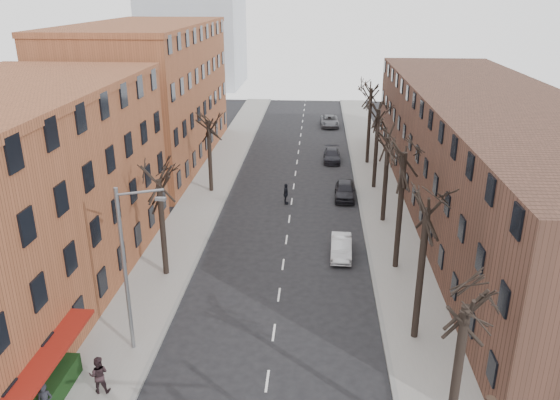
# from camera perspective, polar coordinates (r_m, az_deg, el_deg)

# --- Properties ---
(sidewalk_left) EXTENTS (4.00, 90.00, 0.15)m
(sidewalk_left) POSITION_cam_1_polar(r_m,az_deg,el_deg) (52.32, -7.40, 1.33)
(sidewalk_left) COLOR gray
(sidewalk_left) RESTS_ON ground
(sidewalk_right) EXTENTS (4.00, 90.00, 0.15)m
(sidewalk_right) POSITION_cam_1_polar(r_m,az_deg,el_deg) (51.68, 10.29, 0.91)
(sidewalk_right) COLOR gray
(sidewalk_right) RESTS_ON ground
(building_left_near) EXTENTS (12.00, 26.00, 12.00)m
(building_left_near) POSITION_cam_1_polar(r_m,az_deg,el_deg) (35.49, -26.96, -0.36)
(building_left_near) COLOR brown
(building_left_near) RESTS_ON ground
(building_left_far) EXTENTS (12.00, 28.00, 14.00)m
(building_left_far) POSITION_cam_1_polar(r_m,az_deg,el_deg) (60.98, -13.59, 10.49)
(building_left_far) COLOR brown
(building_left_far) RESTS_ON ground
(building_right) EXTENTS (12.00, 50.00, 10.00)m
(building_right) POSITION_cam_1_polar(r_m,az_deg,el_deg) (47.15, 21.02, 4.17)
(building_right) COLOR #4B2D23
(building_right) RESTS_ON ground
(tree_right_b) EXTENTS (5.20, 5.20, 10.80)m
(tree_right_b) POSITION_cam_1_polar(r_m,az_deg,el_deg) (31.26, 13.81, -13.85)
(tree_right_b) COLOR black
(tree_right_b) RESTS_ON ground
(tree_right_c) EXTENTS (5.20, 5.20, 11.60)m
(tree_right_c) POSITION_cam_1_polar(r_m,az_deg,el_deg) (38.02, 11.92, -6.97)
(tree_right_c) COLOR black
(tree_right_c) RESTS_ON ground
(tree_right_d) EXTENTS (5.20, 5.20, 10.00)m
(tree_right_d) POSITION_cam_1_polar(r_m,az_deg,el_deg) (45.19, 10.65, -2.22)
(tree_right_d) COLOR black
(tree_right_d) RESTS_ON ground
(tree_right_e) EXTENTS (5.20, 5.20, 10.80)m
(tree_right_e) POSITION_cam_1_polar(r_m,az_deg,el_deg) (52.59, 9.74, 1.21)
(tree_right_e) COLOR black
(tree_right_e) RESTS_ON ground
(tree_right_f) EXTENTS (5.20, 5.20, 11.60)m
(tree_right_f) POSITION_cam_1_polar(r_m,az_deg,el_deg) (60.15, 9.06, 3.79)
(tree_right_f) COLOR black
(tree_right_f) RESTS_ON ground
(tree_left_a) EXTENTS (5.20, 5.20, 9.50)m
(tree_left_a) POSITION_cam_1_polar(r_m,az_deg,el_deg) (37.15, -11.77, -7.67)
(tree_left_a) COLOR black
(tree_left_a) RESTS_ON ground
(tree_left_b) EXTENTS (5.20, 5.20, 9.50)m
(tree_left_b) POSITION_cam_1_polar(r_m,az_deg,el_deg) (51.35, -7.16, 0.86)
(tree_left_b) COLOR black
(tree_left_b) RESTS_ON ground
(streetlight) EXTENTS (2.45, 0.22, 9.03)m
(streetlight) POSITION_cam_1_polar(r_m,az_deg,el_deg) (27.96, -15.64, -6.48)
(streetlight) COLOR slate
(streetlight) RESTS_ON ground
(silver_sedan) EXTENTS (1.56, 4.13, 1.35)m
(silver_sedan) POSITION_cam_1_polar(r_m,az_deg,el_deg) (38.80, 6.41, -4.91)
(silver_sedan) COLOR #AEB1B6
(silver_sedan) RESTS_ON ground
(parked_car_near) EXTENTS (1.97, 4.57, 1.54)m
(parked_car_near) POSITION_cam_1_polar(r_m,az_deg,el_deg) (49.47, 6.80, 1.04)
(parked_car_near) COLOR black
(parked_car_near) RESTS_ON ground
(parked_car_mid) EXTENTS (1.85, 4.49, 1.30)m
(parked_car_mid) POSITION_cam_1_polar(r_m,az_deg,el_deg) (60.37, 5.44, 4.67)
(parked_car_mid) COLOR black
(parked_car_mid) RESTS_ON ground
(parked_car_far) EXTENTS (2.62, 5.31, 1.45)m
(parked_car_far) POSITION_cam_1_polar(r_m,az_deg,el_deg) (76.40, 5.20, 8.22)
(parked_car_far) COLOR #5C5D64
(parked_car_far) RESTS_ON ground
(pedestrian_b) EXTENTS (1.00, 0.83, 1.86)m
(pedestrian_b) POSITION_cam_1_polar(r_m,az_deg,el_deg) (27.59, -18.41, -16.92)
(pedestrian_b) COLOR black
(pedestrian_b) RESTS_ON sidewalk_left
(pedestrian_crossing) EXTENTS (0.53, 1.12, 1.87)m
(pedestrian_crossing) POSITION_cam_1_polar(r_m,az_deg,el_deg) (47.72, 0.62, 0.64)
(pedestrian_crossing) COLOR black
(pedestrian_crossing) RESTS_ON ground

